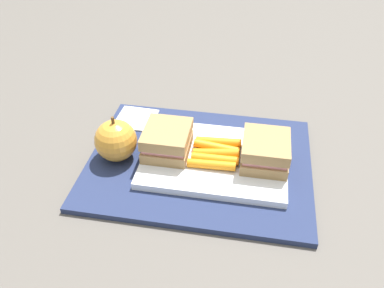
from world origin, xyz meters
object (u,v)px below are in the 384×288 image
object	(u,v)px
sandwich_half_right	(167,140)
sandwich_half_left	(265,151)
carrot_sticks_bundle	(216,153)
apple	(116,140)
food_tray	(215,159)
paper_napkin	(136,119)

from	to	relation	value
sandwich_half_right	sandwich_half_left	bearing A→B (deg)	180.00
sandwich_half_left	carrot_sticks_bundle	size ratio (longest dim) A/B	1.00
sandwich_half_right	carrot_sticks_bundle	size ratio (longest dim) A/B	1.00
carrot_sticks_bundle	apple	size ratio (longest dim) A/B	1.00
food_tray	paper_napkin	world-z (taller)	food_tray
sandwich_half_right	apple	world-z (taller)	apple
sandwich_half_right	carrot_sticks_bundle	bearing A→B (deg)	179.94
food_tray	paper_napkin	distance (m)	0.19
sandwich_half_right	carrot_sticks_bundle	world-z (taller)	sandwich_half_right
sandwich_half_left	paper_napkin	world-z (taller)	sandwich_half_left
carrot_sticks_bundle	sandwich_half_right	bearing A→B (deg)	-0.06
paper_napkin	apple	bearing A→B (deg)	90.57
apple	paper_napkin	size ratio (longest dim) A/B	1.13
carrot_sticks_bundle	paper_napkin	xyz separation A→B (m)	(0.16, -0.09, -0.02)
food_tray	sandwich_half_left	bearing A→B (deg)	180.00
apple	carrot_sticks_bundle	bearing A→B (deg)	-174.74
food_tray	apple	distance (m)	0.16
carrot_sticks_bundle	apple	bearing A→B (deg)	5.26
food_tray	apple	world-z (taller)	apple
sandwich_half_right	paper_napkin	distance (m)	0.13
paper_napkin	food_tray	bearing A→B (deg)	149.36
food_tray	apple	bearing A→B (deg)	5.32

